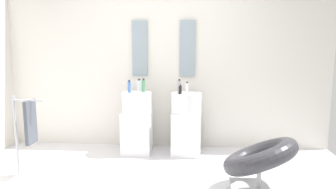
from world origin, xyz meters
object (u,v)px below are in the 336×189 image
pedestal_sink_left (137,122)px  soap_bottle_blue (129,87)px  pedestal_sink_right (186,123)px  lounge_chair (260,161)px  towel_rack (28,124)px  soap_bottle_black (180,90)px  soap_bottle_grey (179,87)px  soap_bottle_clear (139,86)px  soap_bottle_green (144,86)px  soap_bottle_white (187,87)px

pedestal_sink_left → soap_bottle_blue: size_ratio=5.44×
pedestal_sink_right → lounge_chair: (0.78, -1.17, -0.09)m
lounge_chair → towel_rack: bearing=174.8°
pedestal_sink_right → soap_bottle_black: bearing=-129.9°
soap_bottle_grey → lounge_chair: bearing=-51.3°
towel_rack → soap_bottle_blue: (0.99, 0.90, 0.31)m
soap_bottle_clear → soap_bottle_green: 0.14m
soap_bottle_clear → soap_bottle_green: soap_bottle_green is taller
lounge_chair → towel_rack: size_ratio=1.12×
towel_rack → soap_bottle_green: (1.18, 0.95, 0.32)m
lounge_chair → soap_bottle_green: soap_bottle_green is taller
pedestal_sink_right → soap_bottle_grey: (-0.09, -0.08, 0.52)m
towel_rack → soap_bottle_grey: 1.91m
soap_bottle_grey → soap_bottle_blue: bearing=176.4°
pedestal_sink_right → soap_bottle_white: size_ratio=6.72×
soap_bottle_white → pedestal_sink_left: bearing=-170.6°
pedestal_sink_right → lounge_chair: 1.41m
soap_bottle_green → soap_bottle_clear: bearing=126.9°
pedestal_sink_right → towel_rack: size_ratio=1.01×
pedestal_sink_left → soap_bottle_clear: (0.02, 0.12, 0.50)m
soap_bottle_blue → soap_bottle_green: bearing=14.5°
soap_bottle_blue → soap_bottle_white: (0.79, 0.16, -0.02)m
soap_bottle_black → soap_bottle_grey: soap_bottle_grey is taller
lounge_chair → pedestal_sink_right: bearing=123.5°
pedestal_sink_left → lounge_chair: (1.47, -1.17, -0.09)m
lounge_chair → soap_bottle_black: size_ratio=8.08×
soap_bottle_blue → soap_bottle_grey: bearing=-3.6°
soap_bottle_clear → soap_bottle_green: size_ratio=0.91×
pedestal_sink_left → soap_bottle_green: (0.10, 0.01, 0.51)m
pedestal_sink_right → soap_bottle_green: size_ratio=5.01×
soap_bottle_white → soap_bottle_clear: bearing=179.9°
soap_bottle_clear → lounge_chair: bearing=-41.7°
soap_bottle_clear → soap_bottle_grey: (0.58, -0.20, 0.01)m
pedestal_sink_left → soap_bottle_black: bearing=-9.2°
towel_rack → soap_bottle_white: bearing=30.8°
towel_rack → soap_bottle_blue: soap_bottle_blue is taller
towel_rack → soap_bottle_white: soap_bottle_white is taller
pedestal_sink_left → pedestal_sink_right: bearing=0.0°
soap_bottle_black → soap_bottle_white: 0.23m
soap_bottle_clear → soap_bottle_grey: bearing=-19.2°
soap_bottle_blue → soap_bottle_black: bearing=-4.7°
pedestal_sink_right → pedestal_sink_left: bearing=180.0°
soap_bottle_blue → soap_bottle_grey: soap_bottle_grey is taller
soap_bottle_black → soap_bottle_green: (-0.51, 0.11, 0.03)m
lounge_chair → soap_bottle_green: (-1.37, 1.18, 0.60)m
soap_bottle_grey → pedestal_sink_left: bearing=172.0°
soap_bottle_clear → towel_rack: bearing=-136.0°
towel_rack → soap_bottle_grey: (1.67, 0.86, 0.32)m
soap_bottle_black → soap_bottle_grey: bearing=129.8°
pedestal_sink_right → soap_bottle_clear: size_ratio=5.50×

